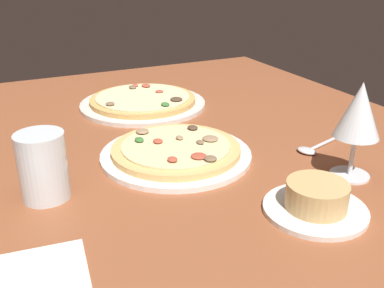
% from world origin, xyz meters
% --- Properties ---
extents(dining_table, '(1.50, 1.10, 0.04)m').
position_xyz_m(dining_table, '(0.00, 0.00, 0.02)').
color(dining_table, brown).
rests_on(dining_table, ground).
extents(pizza_main, '(0.29, 0.29, 0.03)m').
position_xyz_m(pizza_main, '(-0.04, -0.05, 0.05)').
color(pizza_main, white).
rests_on(pizza_main, dining_table).
extents(pizza_side, '(0.32, 0.32, 0.03)m').
position_xyz_m(pizza_side, '(-0.36, -0.00, 0.05)').
color(pizza_side, silver).
rests_on(pizza_side, dining_table).
extents(ramekin_on_saucer, '(0.16, 0.16, 0.05)m').
position_xyz_m(ramekin_on_saucer, '(0.23, 0.06, 0.06)').
color(ramekin_on_saucer, silver).
rests_on(ramekin_on_saucer, dining_table).
extents(wine_glass_far, '(0.08, 0.08, 0.17)m').
position_xyz_m(wine_glass_far, '(0.17, 0.19, 0.16)').
color(wine_glass_far, silver).
rests_on(wine_glass_far, dining_table).
extents(water_glass, '(0.08, 0.08, 0.11)m').
position_xyz_m(water_glass, '(0.01, -0.30, 0.09)').
color(water_glass, silver).
rests_on(water_glass, dining_table).
extents(spoon, '(0.05, 0.11, 0.01)m').
position_xyz_m(spoon, '(0.05, 0.20, 0.04)').
color(spoon, silver).
rests_on(spoon, dining_table).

